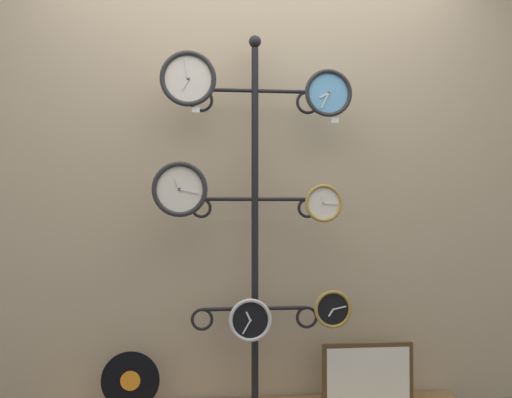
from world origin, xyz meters
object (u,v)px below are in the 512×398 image
display_stand (255,276)px  clock_middle_right (323,203)px  vinyl_record (130,381)px  clock_bottom_right (333,309)px  clock_top_right (328,93)px  clock_bottom_center (250,320)px  clock_top_left (188,79)px  picture_frame (368,373)px  clock_middle_left (180,189)px

display_stand → clock_middle_right: 0.53m
vinyl_record → clock_bottom_right: bearing=-4.7°
clock_top_right → clock_bottom_center: clock_top_right is taller
clock_top_left → picture_frame: bearing=2.2°
display_stand → clock_top_right: display_stand is taller
clock_bottom_center → vinyl_record: bearing=173.4°
clock_middle_left → clock_middle_right: clock_middle_left is taller
clock_top_right → picture_frame: bearing=9.2°
clock_top_right → vinyl_record: 1.79m
clock_top_left → vinyl_record: 1.56m
display_stand → vinyl_record: size_ratio=6.78×
vinyl_record → picture_frame: 1.23m
clock_top_left → clock_middle_right: 0.94m
picture_frame → clock_middle_right: bearing=-169.2°
picture_frame → clock_bottom_center: bearing=-176.9°
clock_middle_right → clock_bottom_right: (0.05, -0.00, -0.54)m
clock_bottom_right → vinyl_record: (-1.03, 0.08, -0.36)m
clock_bottom_center → picture_frame: (0.62, 0.03, -0.30)m
clock_bottom_right → clock_middle_left: bearing=-179.9°
clock_bottom_center → vinyl_record: clock_bottom_center is taller
clock_middle_right → clock_bottom_center: bearing=178.0°
clock_top_left → clock_top_right: 0.73m
display_stand → clock_middle_right: bearing=-17.5°
vinyl_record → picture_frame: bearing=-1.7°
clock_top_left → clock_middle_right: (0.70, -0.01, -0.63)m
vinyl_record → display_stand: bearing=2.2°
display_stand → clock_top_right: (0.37, -0.10, 0.96)m
clock_bottom_center → vinyl_record: size_ratio=0.75×
clock_top_right → clock_bottom_center: size_ratio=1.14×
display_stand → clock_bottom_right: (0.39, -0.11, -0.16)m
clock_top_right → clock_middle_right: size_ratio=1.28×
display_stand → clock_middle_right: size_ratio=10.18×
clock_top_left → clock_middle_right: bearing=-0.9°
clock_bottom_center → clock_middle_right: bearing=-2.0°
clock_bottom_center → display_stand: bearing=69.9°
clock_top_right → clock_bottom_center: (-0.41, 0.00, -1.17)m
clock_middle_left → clock_bottom_center: size_ratio=1.27×
clock_middle_right → clock_bottom_right: bearing=-1.2°
display_stand → clock_middle_left: display_stand is taller
clock_top_left → clock_top_right: (0.73, 0.00, -0.06)m
display_stand → clock_middle_right: (0.34, -0.11, 0.38)m
clock_top_left → vinyl_record: clock_top_left is taller
clock_middle_left → clock_top_left: bearing=17.8°
display_stand → vinyl_record: bearing=-177.8°
clock_top_left → clock_bottom_center: bearing=0.4°
display_stand → vinyl_record: (-0.64, -0.02, -0.52)m
clock_top_right → clock_middle_right: clock_top_right is taller
clock_top_left → clock_bottom_center: (0.32, 0.00, -1.23)m
clock_top_left → clock_bottom_right: bearing=-0.9°
clock_middle_left → clock_middle_right: (0.74, 0.00, -0.07)m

